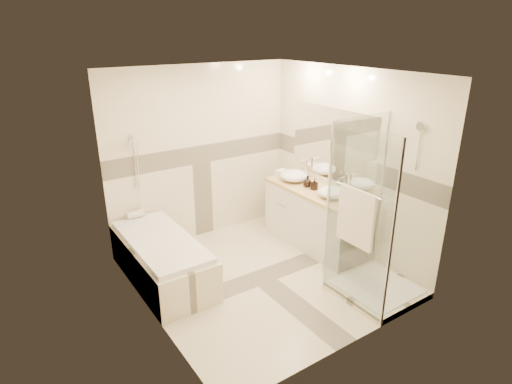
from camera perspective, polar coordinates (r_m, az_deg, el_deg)
room at (r=4.98m, az=1.10°, el=1.32°), size 2.82×3.02×2.52m
bathtub at (r=5.43m, az=-12.43°, el=-8.48°), size 0.75×1.70×0.56m
vanity at (r=6.12m, az=7.71°, el=-3.38°), size 0.58×1.62×0.85m
shower_enclosure at (r=5.11m, az=14.77°, el=-8.14°), size 0.96×0.93×2.04m
vessel_sink_near at (r=6.24m, az=5.07°, el=2.21°), size 0.40×0.40×0.16m
vessel_sink_far at (r=5.70m, az=10.03°, el=-0.00°), size 0.37×0.37×0.15m
faucet_near at (r=6.35m, az=6.61°, el=3.35°), size 0.12×0.03×0.30m
faucet_far at (r=5.82m, az=11.62°, el=1.10°), size 0.10×0.03×0.25m
amenity_bottle_a at (r=5.92m, az=7.78°, el=1.04°), size 0.08×0.08×0.16m
amenity_bottle_b at (r=6.02m, az=6.88°, el=1.42°), size 0.15×0.15×0.16m
folded_towels at (r=6.42m, az=3.81°, el=2.43°), size 0.20×0.29×0.09m
rolled_towel at (r=5.94m, az=-15.79°, el=-2.88°), size 0.22×0.10×0.10m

